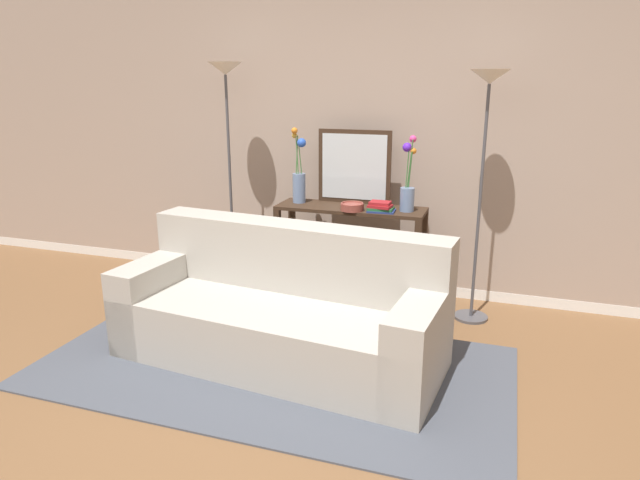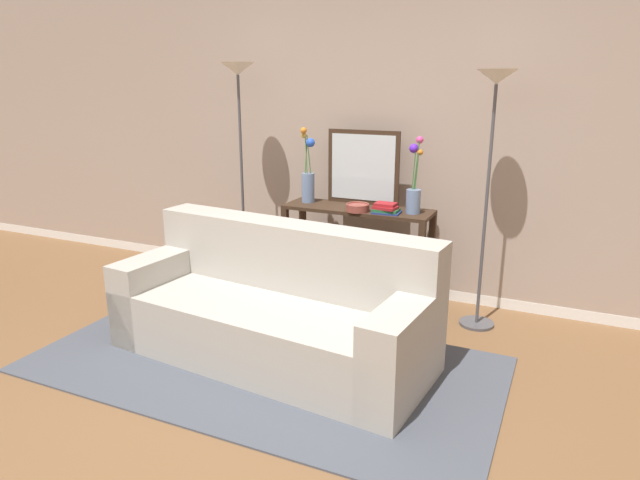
# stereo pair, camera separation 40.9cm
# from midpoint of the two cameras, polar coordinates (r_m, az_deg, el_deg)

# --- Properties ---
(ground_plane) EXTENTS (16.00, 16.00, 0.02)m
(ground_plane) POSITION_cam_midpoint_polar(r_m,az_deg,el_deg) (3.20, -9.14, -19.19)
(ground_plane) COLOR brown
(back_wall) EXTENTS (12.00, 0.15, 2.86)m
(back_wall) POSITION_cam_midpoint_polar(r_m,az_deg,el_deg) (4.87, 3.41, 11.34)
(back_wall) COLOR white
(back_wall) RESTS_ON ground
(area_rug) EXTENTS (3.04, 1.57, 0.01)m
(area_rug) POSITION_cam_midpoint_polar(r_m,az_deg,el_deg) (3.80, -8.01, -12.69)
(area_rug) COLOR #474C56
(area_rug) RESTS_ON ground
(couch) EXTENTS (2.21, 1.05, 0.88)m
(couch) POSITION_cam_midpoint_polar(r_m,az_deg,el_deg) (3.79, -7.04, -7.51)
(couch) COLOR #ADA89E
(couch) RESTS_ON ground
(console_table) EXTENTS (1.21, 0.38, 0.82)m
(console_table) POSITION_cam_midpoint_polar(r_m,az_deg,el_deg) (4.65, 0.57, 0.26)
(console_table) COLOR #382619
(console_table) RESTS_ON ground
(floor_lamp_left) EXTENTS (0.28, 0.28, 1.95)m
(floor_lamp_left) POSITION_cam_midpoint_polar(r_m,az_deg,el_deg) (4.87, -11.81, 12.27)
(floor_lamp_left) COLOR #4C4C51
(floor_lamp_left) RESTS_ON ground
(floor_lamp_right) EXTENTS (0.28, 0.28, 1.89)m
(floor_lamp_right) POSITION_cam_midpoint_polar(r_m,az_deg,el_deg) (4.23, 13.75, 10.94)
(floor_lamp_right) COLOR #4C4C51
(floor_lamp_right) RESTS_ON ground
(wall_mirror) EXTENTS (0.62, 0.02, 0.61)m
(wall_mirror) POSITION_cam_midpoint_polar(r_m,az_deg,el_deg) (4.68, 0.96, 7.38)
(wall_mirror) COLOR #382619
(wall_mirror) RESTS_ON console_table
(vase_tall_flowers) EXTENTS (0.13, 0.11, 0.62)m
(vase_tall_flowers) POSITION_cam_midpoint_polar(r_m,az_deg,el_deg) (4.73, -4.63, 6.14)
(vase_tall_flowers) COLOR #6B84AD
(vase_tall_flowers) RESTS_ON console_table
(vase_short_flowers) EXTENTS (0.11, 0.12, 0.59)m
(vase_short_flowers) POSITION_cam_midpoint_polar(r_m,az_deg,el_deg) (4.43, 6.24, 5.23)
(vase_short_flowers) COLOR #6B84AD
(vase_short_flowers) RESTS_ON console_table
(fruit_bowl) EXTENTS (0.19, 0.19, 0.06)m
(fruit_bowl) POSITION_cam_midpoint_polar(r_m,az_deg,el_deg) (4.45, 0.64, 3.37)
(fruit_bowl) COLOR brown
(fruit_bowl) RESTS_ON console_table
(book_stack) EXTENTS (0.22, 0.17, 0.08)m
(book_stack) POSITION_cam_midpoint_polar(r_m,az_deg,el_deg) (4.42, 3.52, 3.29)
(book_stack) COLOR navy
(book_stack) RESTS_ON console_table
(book_row_under_console) EXTENTS (0.36, 0.17, 0.12)m
(book_row_under_console) POSITION_cam_midpoint_polar(r_m,az_deg,el_deg) (4.91, -2.96, -5.10)
(book_row_under_console) COLOR #2D2D33
(book_row_under_console) RESTS_ON ground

